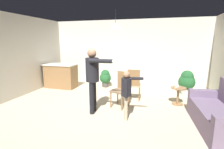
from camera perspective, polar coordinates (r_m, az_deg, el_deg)
ground at (r=4.43m, az=-3.12°, el=-13.48°), size 7.68×7.68×0.00m
wall_back at (r=7.14m, az=5.17°, el=7.20°), size 6.40×0.10×2.70m
couch_floral at (r=4.32m, az=33.09°, el=-11.25°), size 1.00×1.86×1.00m
kitchen_counter at (r=7.06m, az=-16.80°, el=-0.43°), size 1.26×0.66×0.95m
side_table_by_couch at (r=5.35m, az=21.37°, el=-6.08°), size 0.44×0.44×0.52m
person_adult at (r=4.29m, az=-6.46°, el=0.21°), size 0.83×0.48×1.67m
person_child at (r=3.96m, az=5.00°, el=-5.24°), size 0.58×0.40×1.17m
dining_chair_by_counter at (r=5.34m, az=7.35°, el=-2.99°), size 0.45×0.45×1.00m
dining_chair_near_wall at (r=4.80m, az=3.11°, el=-4.53°), size 0.53×0.53×1.00m
potted_plant_corner at (r=6.38m, az=23.89°, el=-2.18°), size 0.56×0.56×0.86m
potted_plant_by_wall at (r=6.88m, az=-2.26°, el=-0.99°), size 0.46×0.46×0.71m
spare_remote_on_table at (r=5.29m, az=21.06°, el=-3.87°), size 0.12×0.11×0.04m
ceiling_light_pendant at (r=4.89m, az=1.25°, el=15.95°), size 0.32×0.32×0.55m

